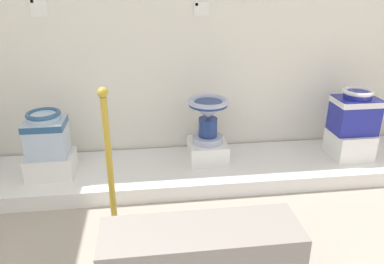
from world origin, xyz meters
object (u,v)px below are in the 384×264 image
object	(u,v)px
info_placard_first	(38,7)
stanchion_post_near_left	(113,198)
antique_toilet_broad_patterned	(208,114)
antique_toilet_tall_cobalt	(46,133)
antique_toilet_leftmost	(355,111)
plinth_block_tall_cobalt	(51,164)
museum_bench	(201,258)
info_placard_second	(201,9)
plinth_block_leftmost	(349,144)
plinth_block_broad_patterned	(207,150)

from	to	relation	value
info_placard_first	stanchion_post_near_left	world-z (taller)	info_placard_first
antique_toilet_broad_patterned	info_placard_first	xyz separation A→B (m)	(-1.36, 0.31, 0.88)
antique_toilet_broad_patterned	stanchion_post_near_left	xyz separation A→B (m)	(-0.78, -0.89, -0.23)
antique_toilet_tall_cobalt	antique_toilet_leftmost	xyz separation A→B (m)	(2.65, 0.01, 0.07)
plinth_block_tall_cobalt	museum_bench	distance (m)	1.65
antique_toilet_leftmost	stanchion_post_near_left	world-z (taller)	stanchion_post_near_left
antique_toilet_broad_patterned	antique_toilet_leftmost	bearing A→B (deg)	-4.41
info_placard_second	stanchion_post_near_left	size ratio (longest dim) A/B	0.12
antique_toilet_broad_patterned	plinth_block_leftmost	xyz separation A→B (m)	(1.30, -0.10, -0.32)
stanchion_post_near_left	museum_bench	xyz separation A→B (m)	(0.51, -0.47, -0.14)
info_placard_second	plinth_block_leftmost	bearing A→B (deg)	-17.19
plinth_block_tall_cobalt	info_placard_first	xyz separation A→B (m)	(-0.02, 0.42, 1.22)
plinth_block_broad_patterned	antique_toilet_broad_patterned	distance (m)	0.35
plinth_block_broad_patterned	info_placard_second	bearing A→B (deg)	93.69
antique_toilet_tall_cobalt	antique_toilet_leftmost	bearing A→B (deg)	0.24
antique_toilet_tall_cobalt	plinth_block_leftmost	size ratio (longest dim) A/B	1.08
antique_toilet_leftmost	museum_bench	size ratio (longest dim) A/B	0.36
antique_toilet_leftmost	plinth_block_broad_patterned	bearing A→B (deg)	175.59
antique_toilet_tall_cobalt	info_placard_second	size ratio (longest dim) A/B	2.82
plinth_block_leftmost	antique_toilet_leftmost	distance (m)	0.32
plinth_block_broad_patterned	stanchion_post_near_left	bearing A→B (deg)	-131.07
antique_toilet_broad_patterned	info_placard_second	size ratio (longest dim) A/B	3.01
antique_toilet_tall_cobalt	plinth_block_broad_patterned	xyz separation A→B (m)	(1.34, 0.11, -0.29)
plinth_block_leftmost	info_placard_second	bearing A→B (deg)	162.81
info_placard_first	stanchion_post_near_left	bearing A→B (deg)	-64.01
antique_toilet_tall_cobalt	museum_bench	xyz separation A→B (m)	(1.08, -1.25, -0.31)
plinth_block_leftmost	info_placard_first	distance (m)	2.95
info_placard_first	plinth_block_broad_patterned	bearing A→B (deg)	-12.78
antique_toilet_broad_patterned	info_placard_first	bearing A→B (deg)	167.22
plinth_block_tall_cobalt	museum_bench	world-z (taller)	museum_bench
antique_toilet_tall_cobalt	plinth_block_broad_patterned	size ratio (longest dim) A/B	1.04
plinth_block_broad_patterned	antique_toilet_leftmost	size ratio (longest dim) A/B	0.91
info_placard_first	info_placard_second	distance (m)	1.34
plinth_block_tall_cobalt	antique_toilet_tall_cobalt	distance (m)	0.29
antique_toilet_leftmost	info_placard_second	distance (m)	1.62
antique_toilet_tall_cobalt	stanchion_post_near_left	bearing A→B (deg)	-54.11
plinth_block_tall_cobalt	museum_bench	bearing A→B (deg)	-49.31
stanchion_post_near_left	antique_toilet_tall_cobalt	bearing A→B (deg)	125.89
plinth_block_tall_cobalt	antique_toilet_broad_patterned	size ratio (longest dim) A/B	0.94
antique_toilet_broad_patterned	info_placard_second	xyz separation A→B (m)	(-0.02, 0.31, 0.85)
antique_toilet_broad_patterned	antique_toilet_leftmost	world-z (taller)	antique_toilet_leftmost
antique_toilet_broad_patterned	stanchion_post_near_left	world-z (taller)	stanchion_post_near_left
plinth_block_leftmost	museum_bench	bearing A→B (deg)	-141.26
antique_toilet_tall_cobalt	info_placard_first	world-z (taller)	info_placard_first
plinth_block_broad_patterned	plinth_block_leftmost	xyz separation A→B (m)	(1.30, -0.10, 0.03)
info_placard_first	antique_toilet_leftmost	bearing A→B (deg)	-8.73
info_placard_second	museum_bench	xyz separation A→B (m)	(-0.25, -1.67, -1.22)
info_placard_first	museum_bench	distance (m)	2.36
antique_toilet_leftmost	info_placard_first	distance (m)	2.84
antique_toilet_broad_patterned	stanchion_post_near_left	size ratio (longest dim) A/B	0.37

